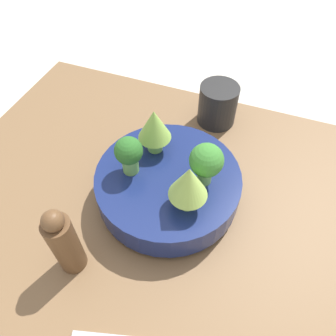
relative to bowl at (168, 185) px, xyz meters
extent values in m
plane|color=beige|center=(-0.01, -0.03, -0.09)|extent=(6.00, 6.00, 0.00)
cube|color=brown|center=(-0.01, -0.03, -0.06)|extent=(0.88, 0.71, 0.05)
cylinder|color=navy|center=(0.00, 0.00, -0.03)|extent=(0.12, 0.12, 0.01)
cylinder|color=navy|center=(0.00, 0.00, 0.00)|extent=(0.26, 0.26, 0.05)
cylinder|color=#7AB256|center=(-0.04, 0.05, 0.04)|extent=(0.03, 0.03, 0.03)
cone|color=#84AD47|center=(-0.04, 0.05, 0.09)|extent=(0.06, 0.06, 0.06)
cylinder|color=#6BA34C|center=(-0.07, -0.01, 0.04)|extent=(0.03, 0.03, 0.03)
sphere|color=#286023|center=(-0.07, -0.01, 0.08)|extent=(0.05, 0.05, 0.05)
cylinder|color=#6BA34C|center=(0.06, 0.01, 0.05)|extent=(0.03, 0.03, 0.03)
sphere|color=#387A2D|center=(0.06, 0.01, 0.08)|extent=(0.06, 0.06, 0.06)
cylinder|color=#7AB256|center=(0.05, -0.05, 0.04)|extent=(0.02, 0.02, 0.03)
cone|color=#93B751|center=(0.05, -0.05, 0.09)|extent=(0.06, 0.06, 0.06)
cylinder|color=black|center=(0.03, 0.24, 0.01)|extent=(0.09, 0.09, 0.09)
cylinder|color=brown|center=(-0.10, -0.18, 0.02)|extent=(0.04, 0.04, 0.12)
sphere|color=brown|center=(-0.10, -0.18, 0.10)|extent=(0.03, 0.03, 0.03)
camera|label=1|loc=(0.12, -0.33, 0.48)|focal=35.00mm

